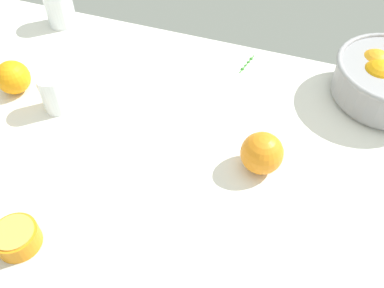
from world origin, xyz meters
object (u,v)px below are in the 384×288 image
at_px(second_glass, 60,10).
at_px(orange_half_0, 17,237).
at_px(loose_orange_3, 262,153).
at_px(juice_glass, 55,94).
at_px(cutting_board, 7,239).
at_px(loose_orange_1, 13,77).

height_order(second_glass, orange_half_0, second_glass).
bearing_deg(loose_orange_3, juice_glass, 178.18).
height_order(orange_half_0, loose_orange_3, loose_orange_3).
height_order(juice_glass, loose_orange_3, juice_glass).
height_order(juice_glass, cutting_board, juice_glass).
relative_size(cutting_board, orange_half_0, 4.02).
distance_m(juice_glass, second_glass, 0.34).
xyz_separation_m(cutting_board, loose_orange_3, (0.36, 0.30, 0.03)).
distance_m(second_glass, loose_orange_1, 0.28).
relative_size(second_glass, loose_orange_1, 1.22).
relative_size(second_glass, orange_half_0, 1.25).
distance_m(orange_half_0, loose_orange_3, 0.45).
height_order(cutting_board, loose_orange_3, loose_orange_3).
relative_size(juice_glass, loose_orange_1, 1.13).
distance_m(second_glass, orange_half_0, 0.68).
distance_m(juice_glass, orange_half_0, 0.34).
relative_size(orange_half_0, loose_orange_3, 0.90).
relative_size(juice_glass, orange_half_0, 1.17).
bearing_deg(second_glass, juice_glass, -60.39).
xyz_separation_m(second_glass, loose_orange_3, (0.63, -0.31, 0.00)).
relative_size(juice_glass, second_glass, 0.93).
height_order(juice_glass, loose_orange_1, juice_glass).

